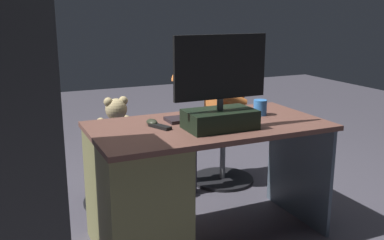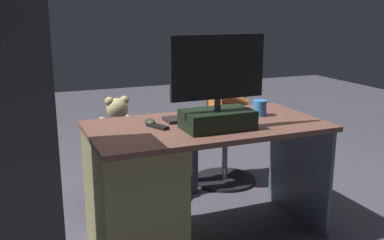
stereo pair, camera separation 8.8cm
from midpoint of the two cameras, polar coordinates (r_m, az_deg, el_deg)
The scene contains 13 objects.
ground_plane at distance 3.22m, azimuth -2.16°, elevation -11.22°, with size 10.00×10.00×0.00m, color #45424C.
desk at distance 2.59m, azimuth -5.99°, elevation -8.37°, with size 1.37×0.73×0.72m.
monitor at distance 2.47m, azimuth 2.58°, elevation 2.39°, with size 0.55×0.24×0.52m.
keyboard at distance 2.72m, azimuth 0.04°, elevation 0.34°, with size 0.42×0.14×0.02m, color black.
computer_mouse at distance 2.58m, azimuth -6.10°, elevation -0.29°, with size 0.06×0.10×0.04m, color #2B2F21.
cup at distance 2.83m, azimuth 7.81°, elevation 1.58°, with size 0.08×0.08×0.10m, color #3372BF.
tv_remote at distance 2.52m, azimuth -5.11°, elevation -0.84°, with size 0.04×0.15×0.02m, color black.
notebook_binder at distance 2.66m, azimuth 3.91°, elevation 0.07°, with size 0.22×0.30×0.02m, color beige.
office_chair_teddy at distance 3.27m, azimuth -10.10°, elevation -6.14°, with size 0.52×0.52×0.44m.
teddy_bear at distance 3.18m, azimuth -10.41°, elevation -0.40°, with size 0.24×0.24×0.34m.
visitor_chair at distance 3.62m, azimuth 3.24°, elevation -3.95°, with size 0.51×0.51×0.44m.
person at distance 3.48m, azimuth 2.24°, elevation 2.22°, with size 0.51×0.50×1.13m.
equipment_rack at distance 2.22m, azimuth -23.22°, elevation -4.68°, with size 0.44×0.36×1.41m, color #2B2B2C.
Camera 1 is at (1.13, 2.68, 1.37)m, focal length 41.81 mm.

